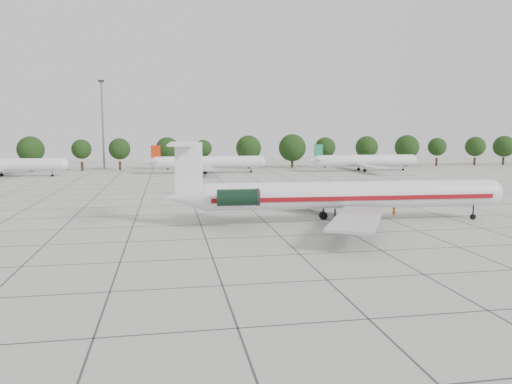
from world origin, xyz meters
TOP-DOWN VIEW (x-y plane):
  - ground at (0.00, 0.00)m, footprint 260.00×260.00m
  - apron_joints at (0.00, 15.00)m, footprint 170.00×170.00m
  - main_airliner at (8.15, -1.75)m, footprint 42.43×33.30m
  - ground_crew at (17.45, 1.29)m, footprint 0.66×0.54m
  - bg_airliner_b at (-50.81, 68.24)m, footprint 28.24×27.20m
  - bg_airliner_c at (-1.43, 70.49)m, footprint 28.24×27.20m
  - bg_airliner_d at (41.49, 69.91)m, footprint 28.24×27.20m
  - tree_line at (-11.68, 85.00)m, footprint 249.86×8.44m
  - floodlight_mast at (-30.00, 92.00)m, footprint 1.60×1.60m

SIDE VIEW (x-z plane):
  - ground at x=0.00m, z-range 0.00..0.00m
  - apron_joints at x=0.00m, z-range 0.00..0.02m
  - ground_crew at x=17.45m, z-range 0.00..1.57m
  - bg_airliner_b at x=-50.81m, z-range -0.79..6.61m
  - bg_airliner_c at x=-1.43m, z-range -0.79..6.61m
  - bg_airliner_d at x=41.49m, z-range -0.79..6.61m
  - main_airliner at x=8.15m, z-range -1.46..8.48m
  - tree_line at x=-11.68m, z-range 0.87..11.09m
  - floodlight_mast at x=-30.00m, z-range 1.56..27.01m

